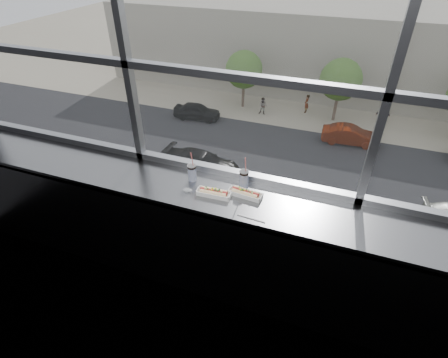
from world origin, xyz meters
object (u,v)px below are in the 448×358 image
(hotdog_tray_left, at_px, (214,193))
(pedestrian_b, at_px, (307,102))
(loose_straw, at_px, (251,218))
(tree_center, at_px, (341,80))
(pedestrian_a, at_px, (263,104))
(pedestrian_c, at_px, (384,111))
(car_far_a, at_px, (197,109))
(car_far_b, at_px, (351,133))
(hotdog_tray_right, at_px, (245,193))
(soda_cup_right, at_px, (244,178))
(soda_cup_left, at_px, (192,172))
(car_near_b, at_px, (202,160))
(wrapper, at_px, (188,190))
(tree_left, at_px, (244,70))

(hotdog_tray_left, height_order, pedestrian_b, hotdog_tray_left)
(loose_straw, distance_m, tree_center, 29.70)
(pedestrian_a, xyz_separation_m, pedestrian_c, (10.36, 2.11, 0.12))
(car_far_a, bearing_deg, pedestrian_c, -77.39)
(hotdog_tray_left, bearing_deg, car_far_b, 83.07)
(hotdog_tray_right, xyz_separation_m, pedestrian_c, (3.98, 29.31, -11.01))
(soda_cup_right, bearing_deg, soda_cup_left, -172.31)
(loose_straw, bearing_deg, hotdog_tray_right, 119.96)
(car_near_b, distance_m, pedestrian_c, 17.59)
(soda_cup_right, distance_m, car_near_b, 21.03)
(car_far_a, height_order, pedestrian_b, pedestrian_b)
(car_near_b, height_order, pedestrian_c, pedestrian_c)
(wrapper, distance_m, pedestrian_c, 31.71)
(car_near_b, bearing_deg, loose_straw, -152.50)
(hotdog_tray_left, height_order, soda_cup_left, soda_cup_left)
(wrapper, xyz_separation_m, car_far_a, (-11.22, 24.34, -11.11))
(car_far_a, relative_size, pedestrian_b, 2.81)
(car_far_b, bearing_deg, soda_cup_right, 171.94)
(car_far_a, height_order, tree_left, tree_left)
(hotdog_tray_left, bearing_deg, pedestrian_b, 92.04)
(hotdog_tray_right, distance_m, pedestrian_c, 31.56)
(hotdog_tray_left, xyz_separation_m, car_near_b, (-7.54, 16.33, -11.01))
(hotdog_tray_left, xyz_separation_m, soda_cup_left, (-0.26, 0.14, 0.06))
(car_far_a, bearing_deg, hotdog_tray_left, -160.10)
(soda_cup_left, height_order, pedestrian_a, soda_cup_left)
(hotdog_tray_right, bearing_deg, car_near_b, 121.06)
(hotdog_tray_right, xyz_separation_m, tree_center, (-0.09, 28.24, -8.39))
(soda_cup_left, relative_size, tree_left, 0.05)
(hotdog_tray_left, bearing_deg, pedestrian_a, 99.88)
(hotdog_tray_left, xyz_separation_m, tree_left, (-8.39, 28.33, -8.50))
(hotdog_tray_right, height_order, pedestrian_b, hotdog_tray_right)
(pedestrian_c, bearing_deg, pedestrian_b, 2.29)
(hotdog_tray_right, relative_size, car_far_b, 0.05)
(soda_cup_left, bearing_deg, car_far_a, 114.83)
(hotdog_tray_right, relative_size, pedestrian_b, 0.14)
(pedestrian_b, bearing_deg, hotdog_tray_right, 5.32)
(hotdog_tray_right, height_order, loose_straw, hotdog_tray_right)
(pedestrian_a, xyz_separation_m, tree_left, (-2.26, 1.04, 2.63))
(hotdog_tray_right, distance_m, pedestrian_a, 30.07)
(wrapper, bearing_deg, pedestrian_c, 81.39)
(soda_cup_right, relative_size, pedestrian_b, 0.15)
(soda_cup_right, distance_m, pedestrian_b, 31.11)
(hotdog_tray_right, bearing_deg, soda_cup_right, 119.24)
(tree_left, bearing_deg, pedestrian_a, -24.72)
(soda_cup_right, relative_size, pedestrian_a, 0.16)
(loose_straw, bearing_deg, pedestrian_a, 107.16)
(soda_cup_left, bearing_deg, soda_cup_right, 7.69)
(car_near_b, relative_size, car_far_b, 1.12)
(hotdog_tray_right, relative_size, soda_cup_left, 0.99)
(car_near_b, bearing_deg, soda_cup_right, -152.50)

